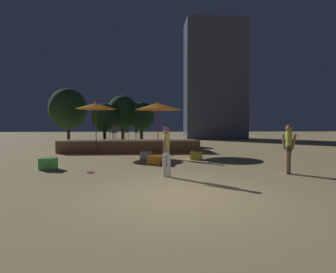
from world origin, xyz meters
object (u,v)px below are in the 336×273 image
object	(u,v)px
patio_umbrella_0	(96,106)
background_tree_3	(142,116)
person_1	(289,147)
bistro_chair_3	(110,131)
frisbee_disc	(90,172)
background_tree_0	(68,109)
person_0	(165,139)
bistro_chair_1	(126,131)
patio_umbrella_1	(158,106)
cube_seat_2	(48,164)
bistro_chair_2	(114,131)
background_tree_2	(104,118)
cube_seat_0	(146,155)
person_2	(167,150)
cube_seat_1	(196,155)
background_tree_1	(123,112)
cube_seat_3	(155,160)
bistro_chair_0	(137,131)

from	to	relation	value
patio_umbrella_0	background_tree_3	bearing A→B (deg)	73.71
person_1	bistro_chair_3	distance (m)	12.16
frisbee_disc	background_tree_0	world-z (taller)	background_tree_0
person_0	bistro_chair_1	world-z (taller)	person_0
person_0	background_tree_3	size ratio (longest dim) A/B	0.46
patio_umbrella_1	cube_seat_2	distance (m)	7.80
person_1	bistro_chair_2	xyz separation A→B (m)	(-7.40, 8.12, 0.38)
bistro_chair_1	background_tree_2	xyz separation A→B (m)	(-2.40, 5.27, 1.06)
bistro_chair_3	frisbee_disc	world-z (taller)	bistro_chair_3
cube_seat_0	person_2	distance (m)	4.71
patio_umbrella_1	cube_seat_0	bearing A→B (deg)	-103.38
cube_seat_0	background_tree_0	xyz separation A→B (m)	(-7.65, 12.11, 3.06)
person_0	background_tree_2	size ratio (longest dim) A/B	0.49
cube_seat_1	background_tree_1	world-z (taller)	background_tree_1
cube_seat_2	bistro_chair_3	distance (m)	8.00
cube_seat_3	background_tree_2	world-z (taller)	background_tree_2
cube_seat_0	background_tree_0	size ratio (longest dim) A/B	0.12
cube_seat_1	person_2	size ratio (longest dim) A/B	0.41
person_2	frisbee_disc	world-z (taller)	person_2
bistro_chair_2	background_tree_2	world-z (taller)	background_tree_2
person_0	cube_seat_2	bearing A→B (deg)	-125.93
patio_umbrella_1	bistro_chair_3	bearing A→B (deg)	147.87
cube_seat_1	person_2	world-z (taller)	person_2
person_2	background_tree_3	bearing A→B (deg)	-57.59
bistro_chair_2	frisbee_disc	xyz separation A→B (m)	(0.20, -7.48, -1.33)
cube_seat_0	background_tree_1	size ratio (longest dim) A/B	0.14
cube_seat_2	bistro_chair_3	xyz separation A→B (m)	(1.22, 7.83, 1.12)
background_tree_0	background_tree_3	world-z (taller)	background_tree_0
cube_seat_2	background_tree_0	xyz separation A→B (m)	(-3.86, 14.93, 3.03)
bistro_chair_0	background_tree_0	world-z (taller)	background_tree_0
patio_umbrella_1	bistro_chair_3	distance (m)	4.18
cube_seat_1	background_tree_3	world-z (taller)	background_tree_3
person_1	background_tree_3	distance (m)	16.47
patio_umbrella_1	bistro_chair_2	xyz separation A→B (m)	(-2.86, 0.86, -1.58)
cube_seat_0	person_1	xyz separation A→B (m)	(5.23, -4.31, 0.77)
cube_seat_3	bistro_chair_0	xyz separation A→B (m)	(-1.13, 5.58, 1.15)
cube_seat_2	person_0	size ratio (longest dim) A/B	0.35
cube_seat_3	person_0	size ratio (longest dim) A/B	0.42
person_1	bistro_chair_1	world-z (taller)	person_1
person_2	bistro_chair_3	size ratio (longest dim) A/B	1.85
cube_seat_0	bistro_chair_0	xyz separation A→B (m)	(-0.66, 3.88, 1.14)
cube_seat_0	background_tree_2	distance (m)	10.98
patio_umbrella_0	background_tree_3	world-z (taller)	background_tree_3
cube_seat_3	bistro_chair_1	bearing A→B (deg)	106.65
bistro_chair_3	background_tree_3	size ratio (longest dim) A/B	0.23
background_tree_0	cube_seat_3	bearing A→B (deg)	-59.54
bistro_chair_3	bistro_chair_1	bearing A→B (deg)	-112.23
patio_umbrella_1	background_tree_3	xyz separation A→B (m)	(-1.35, 8.05, -0.37)
patio_umbrella_0	cube_seat_2	xyz separation A→B (m)	(-0.72, -5.52, -2.67)
cube_seat_2	background_tree_0	bearing A→B (deg)	104.48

